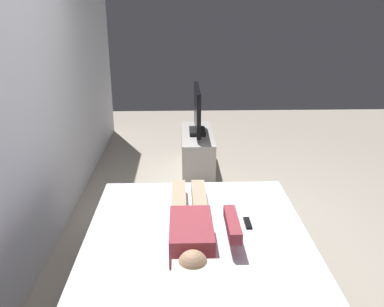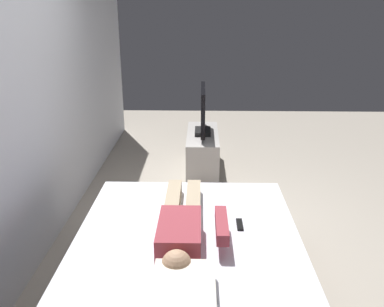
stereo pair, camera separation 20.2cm
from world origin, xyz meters
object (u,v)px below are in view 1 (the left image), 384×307
remote (248,223)px  person (193,226)px  bed (198,272)px  tv (197,112)px  pillow (203,295)px  tv_stand (197,151)px

remote → person: bearing=110.5°
bed → tv: tv is taller
pillow → tv: (3.21, -0.11, 0.18)m
bed → remote: size_ratio=12.95×
bed → tv_stand: size_ratio=1.77×
person → tv: bearing=-3.2°
tv_stand → tv: (0.00, -0.00, 0.53)m
bed → tv: 2.62m
pillow → person: (0.68, 0.03, 0.02)m
pillow → tv: bearing=-1.9°
tv → tv_stand: bearing=90.0°
tv_stand → tv: size_ratio=1.25×
tv_stand → tv: bearing=-90.0°
bed → pillow: pillow is taller
pillow → person: 0.68m
remote → tv: 2.41m
tv_stand → pillow: bearing=178.1°
person → remote: (0.15, -0.40, -0.07)m
pillow → tv_stand: (3.21, -0.11, -0.35)m
pillow → person: size_ratio=0.38×
tv → pillow: bearing=178.1°
person → tv_stand: size_ratio=1.15×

